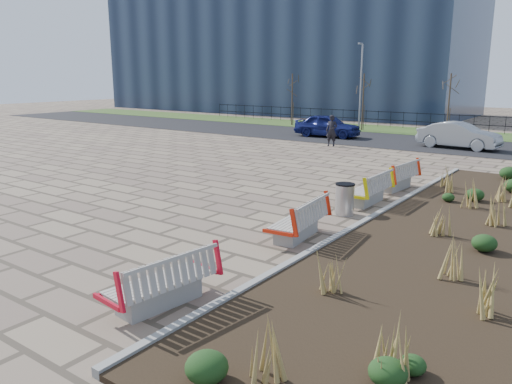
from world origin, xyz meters
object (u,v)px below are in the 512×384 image
Objects in this scene: bench_c at (367,188)px; pedestrian at (332,131)px; bench_d at (395,175)px; car_blue at (328,126)px; bench_b at (297,219)px; car_silver at (459,135)px; lamp_west at (361,88)px; litter_bin at (345,199)px; bench_a at (159,279)px.

bench_c is 12.95m from pedestrian.
car_blue reaches higher than bench_d.
car_silver is (-0.85, 18.38, 0.23)m from bench_b.
lamp_west is at bearing 92.96° from pedestrian.
car_silver is (6.09, 3.23, -0.15)m from pedestrian.
lamp_west is at bearing 63.26° from car_silver.
bench_d is at bearing 90.06° from bench_c.
bench_b is at bearing -159.66° from car_blue.
car_silver is (-0.85, 11.70, 0.23)m from bench_d.
lamp_west reaches higher than bench_b.
pedestrian is at bearing 122.60° from car_silver.
lamp_west reaches higher than car_blue.
bench_c is 2.32× the size of litter_bin.
lamp_west reaches higher than bench_c.
car_blue reaches higher than bench_a.
litter_bin is at bearing 83.27° from bench_b.
car_blue is 5.12m from lamp_west.
litter_bin is 0.51× the size of pedestrian.
bench_c is at bearing -68.77° from pedestrian.
bench_d is 15.16m from car_blue.
bench_d is at bearing 90.20° from litter_bin.
bench_a is at bearing -90.11° from litter_bin.
bench_b is (0.00, 4.60, 0.00)m from bench_a.
lamp_west is (-9.00, 23.36, 2.54)m from bench_b.
bench_b is 1.00× the size of bench_d.
pedestrian reaches higher than bench_d.
pedestrian is at bearing 116.47° from bench_a.
car_silver is 9.82m from lamp_west.
car_silver reaches higher than bench_a.
car_blue is (-9.12, 18.79, 0.25)m from bench_b.
bench_d is at bearing -171.20° from car_silver.
car_silver reaches higher than litter_bin.
bench_c is 14.18m from car_silver.
lamp_west is at bearing 122.47° from bench_d.
lamp_west is (-8.15, 4.97, 2.31)m from car_silver.
bench_c is at bearing -85.88° from bench_d.
bench_c is 0.49× the size of car_silver.
bench_c is 17.18m from car_blue.
bench_a is at bearing -85.88° from bench_d.
bench_b is 0.49× the size of car_blue.
bench_a is 1.00× the size of bench_d.
bench_b is 1.20× the size of pedestrian.
bench_d is 0.49× the size of car_blue.
bench_b is 6.68m from bench_d.
lamp_west is (0.12, 4.57, 2.29)m from car_blue.
car_blue is at bearing 118.43° from bench_a.
lamp_west reaches higher than litter_bin.
bench_c is at bearing 90.51° from litter_bin.
pedestrian is (-6.94, 15.16, 0.38)m from bench_b.
car_blue is at bearing -91.50° from lamp_west.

